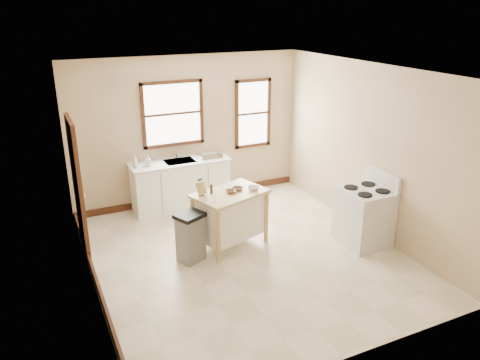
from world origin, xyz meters
The scene contains 23 objects.
floor centered at (0.00, 0.00, 0.00)m, with size 5.00×5.00×0.00m, color beige.
ceiling centered at (0.00, 0.00, 2.80)m, with size 5.00×5.00×0.00m, color white.
wall_back centered at (0.00, 2.50, 1.40)m, with size 4.50×0.04×2.80m, color tan.
wall_left centered at (-2.25, 0.00, 1.40)m, with size 0.04×5.00×2.80m, color tan.
wall_right centered at (2.25, 0.00, 1.40)m, with size 0.04×5.00×2.80m, color tan.
window_main centered at (-0.30, 2.48, 1.75)m, with size 1.17×0.06×1.22m, color black, non-canonical shape.
window_side centered at (1.35, 2.48, 1.60)m, with size 0.77×0.06×1.37m, color black, non-canonical shape.
door_left centered at (-2.21, 1.30, 1.05)m, with size 0.06×0.90×2.10m, color black.
baseboard_back centered at (0.00, 2.47, 0.06)m, with size 4.50×0.04×0.12m, color black.
baseboard_left centered at (-2.22, 0.00, 0.06)m, with size 0.04×5.00×0.12m, color black.
sink_counter centered at (-0.30, 2.20, 0.46)m, with size 1.86×0.62×0.92m, color white, non-canonical shape.
faucet centered at (-0.30, 2.38, 1.03)m, with size 0.03×0.03×0.22m, color silver.
soap_bottle_a centered at (-1.13, 2.19, 1.03)m, with size 0.09×0.09×0.22m, color #B2B2B2.
soap_bottle_b centered at (-0.90, 2.18, 1.01)m, with size 0.08×0.09×0.19m, color #B2B2B2.
dish_rack centered at (0.28, 2.15, 0.97)m, with size 0.43×0.32×0.11m, color silver, non-canonical shape.
kitchen_island centered at (-0.07, 0.42, 0.45)m, with size 1.11×0.71×0.91m, color tan, non-canonical shape.
knife_block centered at (-0.50, 0.52, 1.01)m, with size 0.10×0.10×0.20m, color tan, non-canonical shape.
pepper_grinder centered at (-0.35, 0.49, 0.98)m, with size 0.04×0.04×0.15m, color #3F1C10.
bowl_a centered at (-0.07, 0.40, 0.93)m, with size 0.16×0.16×0.04m, color brown.
bowl_b centered at (0.08, 0.46, 0.93)m, with size 0.17×0.17×0.04m, color brown.
bowl_c centered at (0.31, 0.36, 0.94)m, with size 0.18×0.18×0.06m, color silver.
trash_bin centered at (-0.81, 0.22, 0.39)m, with size 0.40×0.33×0.77m, color slate, non-canonical shape.
gas_stove centered at (1.90, -0.42, 0.60)m, with size 0.74×0.75×1.19m, color silver, non-canonical shape.
Camera 1 is at (-2.77, -5.73, 3.64)m, focal length 35.00 mm.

